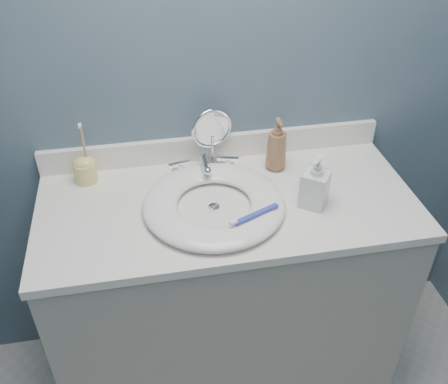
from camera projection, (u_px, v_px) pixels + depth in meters
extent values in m
cube|color=#465E69|center=(212.00, 73.00, 1.64)|extent=(2.20, 0.02, 2.40)
cube|color=#ACA89E|center=(227.00, 296.00, 1.88)|extent=(1.20, 0.55, 0.85)
cube|color=white|center=(228.00, 204.00, 1.62)|extent=(1.22, 0.57, 0.03)
cube|color=white|center=(214.00, 147.00, 1.79)|extent=(1.22, 0.02, 0.09)
cylinder|color=silver|center=(214.00, 207.00, 1.58)|extent=(0.04, 0.04, 0.01)
cube|color=silver|center=(204.00, 170.00, 1.74)|extent=(0.22, 0.05, 0.01)
cylinder|color=silver|center=(204.00, 163.00, 1.72)|extent=(0.03, 0.03, 0.06)
cylinder|color=silver|center=(206.00, 164.00, 1.67)|extent=(0.02, 0.09, 0.02)
sphere|color=silver|center=(208.00, 171.00, 1.64)|extent=(0.03, 0.03, 0.03)
cylinder|color=silver|center=(179.00, 169.00, 1.72)|extent=(0.02, 0.02, 0.03)
cube|color=silver|center=(179.00, 164.00, 1.71)|extent=(0.08, 0.03, 0.01)
cylinder|color=silver|center=(228.00, 164.00, 1.74)|extent=(0.02, 0.02, 0.03)
cube|color=silver|center=(228.00, 159.00, 1.73)|extent=(0.08, 0.03, 0.01)
cylinder|color=silver|center=(212.00, 163.00, 1.78)|extent=(0.08, 0.08, 0.01)
cylinder|color=silver|center=(212.00, 150.00, 1.75)|extent=(0.01, 0.01, 0.11)
torus|color=silver|center=(212.00, 128.00, 1.70)|extent=(0.15, 0.05, 0.15)
cylinder|color=white|center=(212.00, 128.00, 1.70)|extent=(0.12, 0.03, 0.12)
imported|color=#8E5F40|center=(277.00, 144.00, 1.71)|extent=(0.08, 0.08, 0.19)
imported|color=silver|center=(316.00, 181.00, 1.55)|extent=(0.11, 0.11, 0.18)
cylinder|color=#F1D878|center=(86.00, 172.00, 1.68)|extent=(0.08, 0.08, 0.07)
ellipsoid|color=#F1D878|center=(84.00, 163.00, 1.66)|extent=(0.08, 0.06, 0.05)
cylinder|color=tan|center=(84.00, 146.00, 1.62)|extent=(0.01, 0.02, 0.14)
cube|color=white|center=(80.00, 126.00, 1.57)|extent=(0.01, 0.02, 0.01)
cube|color=#3141B0|center=(257.00, 214.00, 1.49)|extent=(0.15, 0.08, 0.01)
cube|color=white|center=(233.00, 223.00, 1.44)|extent=(0.03, 0.02, 0.01)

